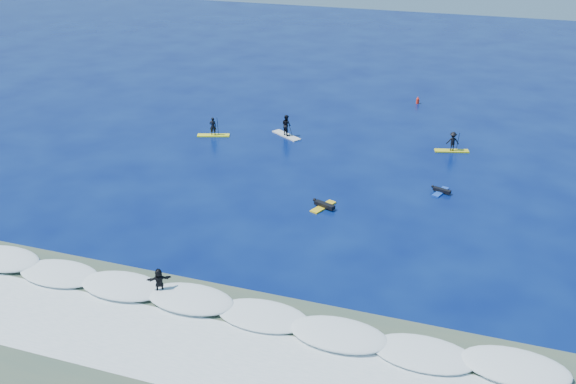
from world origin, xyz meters
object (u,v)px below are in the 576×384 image
(prone_paddler_near, at_px, (323,205))
(wave_surfer, at_px, (159,282))
(sup_paddler_left, at_px, (213,129))
(sup_paddler_right, at_px, (453,143))
(marker_buoy, at_px, (418,100))
(prone_paddler_far, at_px, (441,191))
(sup_paddler_center, at_px, (286,127))

(prone_paddler_near, relative_size, wave_surfer, 1.10)
(sup_paddler_left, xyz_separation_m, sup_paddler_right, (19.86, 2.94, 0.14))
(wave_surfer, bearing_deg, marker_buoy, 45.38)
(sup_paddler_right, relative_size, wave_surfer, 1.38)
(sup_paddler_right, distance_m, prone_paddler_far, 8.21)
(sup_paddler_left, relative_size, sup_paddler_right, 1.01)
(sup_paddler_left, relative_size, wave_surfer, 1.39)
(prone_paddler_far, bearing_deg, prone_paddler_near, 142.26)
(prone_paddler_near, height_order, marker_buoy, marker_buoy)
(sup_paddler_left, relative_size, prone_paddler_far, 1.50)
(sup_paddler_left, relative_size, marker_buoy, 3.77)
(prone_paddler_near, relative_size, marker_buoy, 2.98)
(prone_paddler_far, bearing_deg, marker_buoy, 30.91)
(prone_paddler_near, distance_m, prone_paddler_far, 8.69)
(sup_paddler_left, bearing_deg, wave_surfer, -90.15)
(sup_paddler_center, distance_m, sup_paddler_right, 13.91)
(prone_paddler_near, bearing_deg, sup_paddler_left, 73.11)
(wave_surfer, bearing_deg, sup_paddler_left, 75.35)
(sup_paddler_right, relative_size, prone_paddler_near, 1.25)
(sup_paddler_right, bearing_deg, sup_paddler_left, 172.82)
(prone_paddler_near, bearing_deg, sup_paddler_center, 50.71)
(sup_paddler_right, bearing_deg, prone_paddler_far, -105.11)
(sup_paddler_right, bearing_deg, prone_paddler_near, -134.19)
(sup_paddler_center, relative_size, prone_paddler_far, 1.60)
(sup_paddler_left, bearing_deg, sup_paddler_right, -9.79)
(sup_paddler_right, distance_m, marker_buoy, 12.73)
(sup_paddler_left, height_order, sup_paddler_center, sup_paddler_center)
(wave_surfer, bearing_deg, prone_paddler_far, 21.78)
(prone_paddler_far, distance_m, marker_buoy, 20.60)
(sup_paddler_left, bearing_deg, marker_buoy, 25.82)
(prone_paddler_near, height_order, prone_paddler_far, prone_paddler_near)
(sup_paddler_right, height_order, prone_paddler_far, sup_paddler_right)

